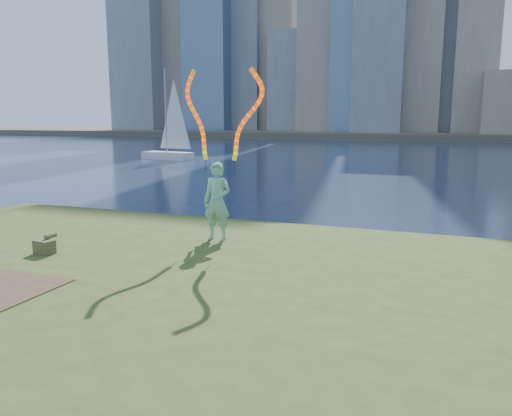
% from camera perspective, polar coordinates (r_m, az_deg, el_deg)
% --- Properties ---
extents(ground, '(320.00, 320.00, 0.00)m').
position_cam_1_polar(ground, '(10.48, -10.94, -9.88)').
color(ground, '#192640').
rests_on(ground, ground).
extents(grassy_knoll, '(20.00, 18.00, 0.80)m').
position_cam_1_polar(grassy_knoll, '(8.64, -19.23, -12.31)').
color(grassy_knoll, '#384819').
rests_on(grassy_knoll, ground).
extents(far_shore, '(320.00, 40.00, 1.20)m').
position_cam_1_polar(far_shore, '(103.50, 18.19, 8.01)').
color(far_shore, '#464133').
rests_on(far_shore, ground).
extents(woman_with_ribbons, '(2.12, 0.43, 4.16)m').
position_cam_1_polar(woman_with_ribbons, '(11.37, -4.41, 3.23)').
color(woman_with_ribbons, '#207F48').
rests_on(woman_with_ribbons, grassy_knoll).
extents(canvas_bag, '(0.42, 0.48, 0.38)m').
position_cam_1_polar(canvas_bag, '(11.25, -22.99, -4.03)').
color(canvas_bag, '#494529').
rests_on(canvas_bag, grassy_knoll).
extents(sailboat, '(5.31, 2.58, 7.98)m').
position_cam_1_polar(sailboat, '(45.30, -9.89, 7.23)').
color(sailboat, silver).
rests_on(sailboat, ground).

